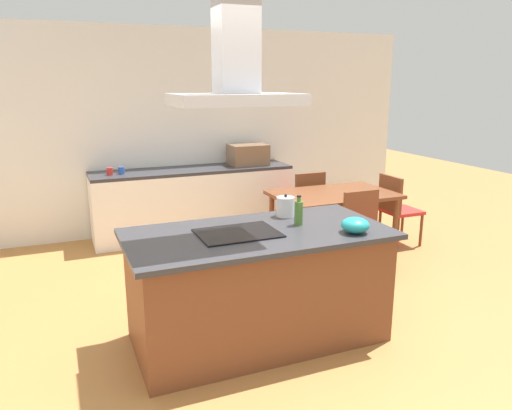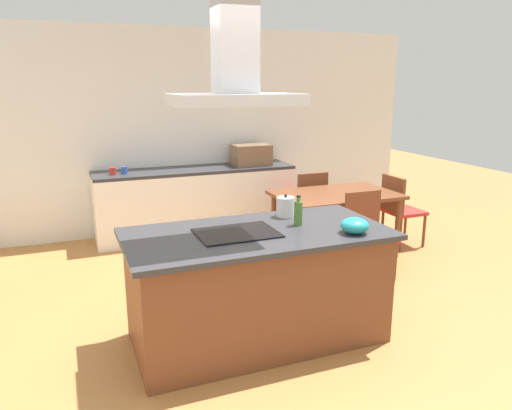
% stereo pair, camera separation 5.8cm
% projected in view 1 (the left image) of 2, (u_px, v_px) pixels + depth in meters
% --- Properties ---
extents(ground, '(16.00, 16.00, 0.00)m').
position_uv_depth(ground, '(205.00, 273.00, 5.32)').
color(ground, '#AD753D').
extents(wall_back, '(7.20, 0.10, 2.70)m').
position_uv_depth(wall_back, '(164.00, 132.00, 6.56)').
color(wall_back, white).
rests_on(wall_back, ground).
extents(kitchen_island, '(2.02, 1.01, 0.90)m').
position_uv_depth(kitchen_island, '(258.00, 286.00, 3.87)').
color(kitchen_island, brown).
rests_on(kitchen_island, ground).
extents(cooktop, '(0.60, 0.44, 0.01)m').
position_uv_depth(cooktop, '(238.00, 233.00, 3.69)').
color(cooktop, black).
rests_on(cooktop, kitchen_island).
extents(tea_kettle, '(0.20, 0.15, 0.19)m').
position_uv_depth(tea_kettle, '(286.00, 207.00, 4.16)').
color(tea_kettle, silver).
rests_on(tea_kettle, kitchen_island).
extents(olive_oil_bottle, '(0.07, 0.07, 0.24)m').
position_uv_depth(olive_oil_bottle, '(299.00, 212.00, 3.90)').
color(olive_oil_bottle, '#47722D').
rests_on(olive_oil_bottle, kitchen_island).
extents(mixing_bowl, '(0.21, 0.21, 0.12)m').
position_uv_depth(mixing_bowl, '(355.00, 225.00, 3.71)').
color(mixing_bowl, teal).
rests_on(mixing_bowl, kitchen_island).
extents(back_counter, '(2.62, 0.62, 0.90)m').
position_uv_depth(back_counter, '(194.00, 202.00, 6.55)').
color(back_counter, white).
rests_on(back_counter, ground).
extents(countertop_microwave, '(0.50, 0.38, 0.28)m').
position_uv_depth(countertop_microwave, '(248.00, 155.00, 6.70)').
color(countertop_microwave, brown).
rests_on(countertop_microwave, back_counter).
extents(coffee_mug_red, '(0.08, 0.08, 0.09)m').
position_uv_depth(coffee_mug_red, '(110.00, 171.00, 5.99)').
color(coffee_mug_red, red).
rests_on(coffee_mug_red, back_counter).
extents(coffee_mug_blue, '(0.08, 0.08, 0.09)m').
position_uv_depth(coffee_mug_blue, '(121.00, 170.00, 6.05)').
color(coffee_mug_blue, '#2D56B2').
rests_on(coffee_mug_blue, back_counter).
extents(dining_table, '(1.40, 0.90, 0.75)m').
position_uv_depth(dining_table, '(333.00, 200.00, 5.74)').
color(dining_table, brown).
rests_on(dining_table, ground).
extents(chair_at_right_end, '(0.42, 0.42, 0.89)m').
position_uv_depth(chair_at_right_end, '(396.00, 206.00, 6.12)').
color(chair_at_right_end, red).
rests_on(chair_at_right_end, ground).
extents(chair_facing_back_wall, '(0.42, 0.42, 0.89)m').
position_uv_depth(chair_facing_back_wall, '(306.00, 201.00, 6.38)').
color(chair_facing_back_wall, red).
rests_on(chair_facing_back_wall, ground).
extents(chair_facing_island, '(0.42, 0.42, 0.89)m').
position_uv_depth(chair_facing_island, '(366.00, 228.00, 5.19)').
color(chair_facing_island, red).
rests_on(chair_facing_island, ground).
extents(range_hood, '(0.90, 0.55, 0.78)m').
position_uv_depth(range_hood, '(236.00, 68.00, 3.40)').
color(range_hood, '#ADADB2').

